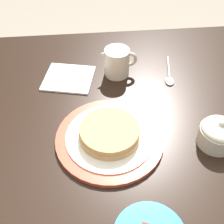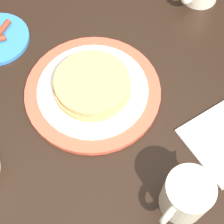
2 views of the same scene
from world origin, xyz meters
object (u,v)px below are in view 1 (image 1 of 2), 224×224
at_px(creamer_pitcher, 116,62).
at_px(spoon, 168,76).
at_px(sugar_bowl, 217,133).
at_px(napkin, 68,78).
at_px(pancake_plate, 108,136).

bearing_deg(creamer_pitcher, spoon, -11.08).
relative_size(sugar_bowl, napkin, 0.53).
bearing_deg(pancake_plate, sugar_bowl, -7.23).
distance_m(pancake_plate, creamer_pitcher, 0.29).
bearing_deg(pancake_plate, creamer_pitcher, 80.14).
relative_size(pancake_plate, sugar_bowl, 2.91).
height_order(pancake_plate, spoon, pancake_plate).
relative_size(creamer_pitcher, spoon, 0.78).
bearing_deg(spoon, pancake_plate, -131.89).
bearing_deg(spoon, creamer_pitcher, 168.92).
distance_m(pancake_plate, sugar_bowl, 0.28).
bearing_deg(sugar_bowl, pancake_plate, 172.77).
distance_m(creamer_pitcher, napkin, 0.17).
distance_m(pancake_plate, spoon, 0.34).
distance_m(sugar_bowl, spoon, 0.29).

